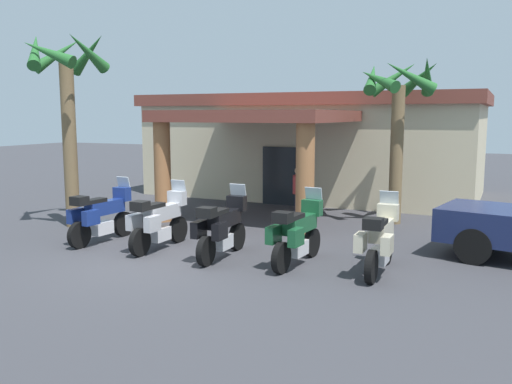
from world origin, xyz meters
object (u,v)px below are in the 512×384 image
(palm_tree_roadside, at_px, (66,92))
(motorcycle_green, at_px, (297,233))
(motorcycle_black, at_px, (222,228))
(motorcycle_blue, at_px, (101,215))
(motorcycle_cream, at_px, (380,240))
(pedestrian, at_px, (298,190))
(palm_tree_near_portico, at_px, (399,104))
(motel_building, at_px, (316,144))
(motorcycle_silver, at_px, (159,221))

(palm_tree_roadside, bearing_deg, motorcycle_green, -9.59)
(motorcycle_green, bearing_deg, motorcycle_black, 100.18)
(motorcycle_green, distance_m, palm_tree_roadside, 8.17)
(motorcycle_blue, height_order, motorcycle_cream, same)
(motorcycle_green, height_order, pedestrian, pedestrian)
(motorcycle_cream, bearing_deg, motorcycle_black, 94.08)
(motorcycle_black, distance_m, pedestrian, 5.03)
(motorcycle_black, xyz_separation_m, palm_tree_near_portico, (2.92, 5.63, 2.86))
(pedestrian, bearing_deg, motorcycle_green, 76.34)
(motel_building, distance_m, motorcycle_black, 10.81)
(motel_building, height_order, motorcycle_cream, motel_building)
(motorcycle_blue, relative_size, motorcycle_silver, 1.00)
(motorcycle_black, relative_size, motorcycle_cream, 1.00)
(palm_tree_roadside, bearing_deg, motorcycle_cream, -7.24)
(motel_building, bearing_deg, motorcycle_green, -73.17)
(motel_building, distance_m, motorcycle_silver, 10.66)
(motel_building, relative_size, motorcycle_green, 5.96)
(motorcycle_silver, height_order, motorcycle_green, same)
(motorcycle_green, bearing_deg, motorcycle_cream, -81.31)
(motorcycle_blue, relative_size, motorcycle_black, 1.00)
(motorcycle_green, relative_size, palm_tree_near_portico, 0.45)
(motel_building, distance_m, motorcycle_cream, 11.53)
(motorcycle_black, xyz_separation_m, pedestrian, (0.05, 5.02, 0.24))
(motorcycle_blue, xyz_separation_m, motorcycle_black, (3.53, -0.12, 0.00))
(motel_building, xyz_separation_m, palm_tree_roadside, (-4.47, -9.27, 1.82))
(motorcycle_black, height_order, palm_tree_roadside, palm_tree_roadside)
(motorcycle_black, xyz_separation_m, motorcycle_cream, (3.53, 0.22, 0.00))
(motorcycle_silver, bearing_deg, palm_tree_roadside, 74.16)
(motorcycle_silver, distance_m, palm_tree_roadside, 5.19)
(motorcycle_blue, distance_m, motorcycle_silver, 1.76)
(motorcycle_cream, relative_size, palm_tree_roadside, 0.39)
(motel_building, relative_size, motorcycle_cream, 5.97)
(motorcycle_silver, xyz_separation_m, palm_tree_roadside, (-3.89, 1.28, 3.18))
(motorcycle_silver, relative_size, palm_tree_near_portico, 0.45)
(motorcycle_cream, relative_size, pedestrian, 1.35)
(motel_building, xyz_separation_m, motorcycle_cream, (4.71, -10.44, -1.36))
(pedestrian, bearing_deg, palm_tree_roadside, -0.48)
(motel_building, bearing_deg, motorcycle_cream, -64.52)
(motorcycle_black, bearing_deg, motel_building, 6.23)
(motorcycle_black, height_order, motorcycle_green, same)
(palm_tree_roadside, bearing_deg, motel_building, 64.26)
(motorcycle_silver, height_order, palm_tree_near_portico, palm_tree_near_portico)
(palm_tree_near_portico, bearing_deg, motorcycle_blue, -139.53)
(palm_tree_roadside, bearing_deg, pedestrian, 32.49)
(motorcycle_blue, xyz_separation_m, motorcycle_green, (5.29, 0.01, 0.00))
(motorcycle_green, bearing_deg, motorcycle_blue, 95.98)
(pedestrian, xyz_separation_m, palm_tree_near_portico, (2.87, 0.61, 2.62))
(pedestrian, height_order, palm_tree_roadside, palm_tree_roadside)
(motorcycle_blue, xyz_separation_m, motorcycle_silver, (1.76, -0.02, 0.00))
(pedestrian, bearing_deg, palm_tree_near_portico, 158.93)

